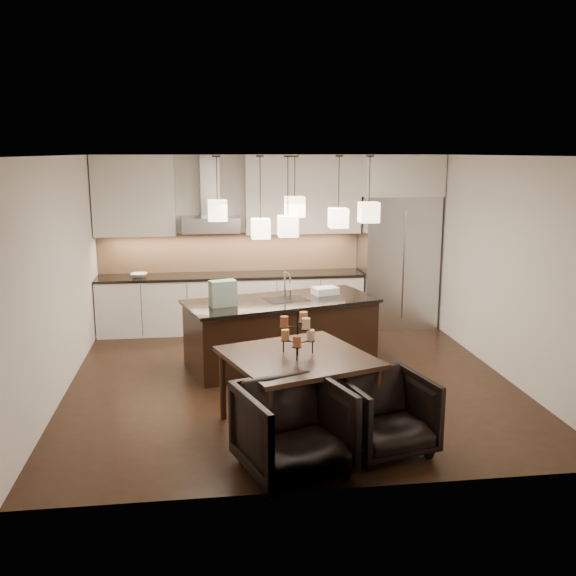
{
  "coord_description": "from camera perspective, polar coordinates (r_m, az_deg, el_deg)",
  "views": [
    {
      "loc": [
        -1.04,
        -7.69,
        2.85
      ],
      "look_at": [
        0.0,
        0.2,
        1.15
      ],
      "focal_mm": 40.0,
      "sensor_mm": 36.0,
      "label": 1
    }
  ],
  "objects": [
    {
      "name": "dining_table",
      "position": [
        6.72,
        0.84,
        -9.27
      ],
      "size": [
        1.72,
        1.72,
        0.81
      ],
      "primitive_type": null,
      "rotation": [
        0.0,
        0.0,
        0.33
      ],
      "color": "black",
      "rests_on": "floor"
    },
    {
      "name": "hood_chimney",
      "position": [
        10.29,
        -6.94,
        9.02
      ],
      "size": [
        0.3,
        0.28,
        0.96
      ],
      "primitive_type": "cube",
      "color": "#B7B7BA",
      "rests_on": "hood_canopy"
    },
    {
      "name": "candle_d",
      "position": [
        6.61,
        1.39,
        -2.59
      ],
      "size": [
        0.1,
        0.1,
        0.11
      ],
      "primitive_type": "cylinder",
      "rotation": [
        0.0,
        0.0,
        0.33
      ],
      "color": "#CB7C3D",
      "rests_on": "candelabra"
    },
    {
      "name": "tote_bag",
      "position": [
        8.24,
        -5.81,
        -0.47
      ],
      "size": [
        0.37,
        0.26,
        0.33
      ],
      "primitive_type": "cube",
      "rotation": [
        0.0,
        0.0,
        0.28
      ],
      "color": "#204E2C",
      "rests_on": "island_top"
    },
    {
      "name": "pendant_f",
      "position": [
        8.05,
        -0.01,
        5.52
      ],
      "size": [
        0.24,
        0.24,
        0.26
      ],
      "primitive_type": "cube",
      "color": "beige",
      "rests_on": "ceiling"
    },
    {
      "name": "floor",
      "position": [
        8.27,
        0.18,
        -8.18
      ],
      "size": [
        5.5,
        5.5,
        0.02
      ],
      "primitive_type": "cube",
      "color": "black",
      "rests_on": "ground"
    },
    {
      "name": "fruit_bowl",
      "position": [
        10.3,
        -13.1,
        1.12
      ],
      "size": [
        0.27,
        0.27,
        0.06
      ],
      "primitive_type": "imported",
      "rotation": [
        0.0,
        0.0,
        -0.04
      ],
      "color": "silver",
      "rests_on": "countertop"
    },
    {
      "name": "upper_cab_right",
      "position": [
        10.4,
        1.33,
        8.33
      ],
      "size": [
        1.85,
        0.35,
        1.25
      ],
      "primitive_type": "cube",
      "color": "silver",
      "rests_on": "wall_back"
    },
    {
      "name": "ceiling",
      "position": [
        7.76,
        0.2,
        11.76
      ],
      "size": [
        5.5,
        5.5,
        0.02
      ],
      "primitive_type": "cube",
      "color": "white",
      "rests_on": "wall_back"
    },
    {
      "name": "wall_right",
      "position": [
        8.7,
        18.53,
        1.83
      ],
      "size": [
        0.02,
        5.5,
        2.8
      ],
      "primitive_type": "cube",
      "color": "silver",
      "rests_on": "ground"
    },
    {
      "name": "candle_c",
      "position": [
        6.38,
        0.79,
        -4.76
      ],
      "size": [
        0.1,
        0.1,
        0.11
      ],
      "primitive_type": "cylinder",
      "rotation": [
        0.0,
        0.0,
        0.33
      ],
      "color": "brown",
      "rests_on": "candelabra"
    },
    {
      "name": "backsplash",
      "position": [
        10.55,
        -5.17,
        3.2
      ],
      "size": [
        4.21,
        0.02,
        0.63
      ],
      "primitive_type": "cube",
      "color": "tan",
      "rests_on": "countertop"
    },
    {
      "name": "candelabra",
      "position": [
        6.51,
        0.86,
        -3.99
      ],
      "size": [
        0.49,
        0.49,
        0.48
      ],
      "primitive_type": null,
      "rotation": [
        0.0,
        0.0,
        0.33
      ],
      "color": "black",
      "rests_on": "dining_table"
    },
    {
      "name": "armchair_right",
      "position": [
        6.35,
        8.66,
        -11.01
      ],
      "size": [
        0.98,
        1.0,
        0.75
      ],
      "primitive_type": "imported",
      "rotation": [
        0.0,
        0.0,
        0.24
      ],
      "color": "black",
      "rests_on": "floor"
    },
    {
      "name": "pendant_d",
      "position": [
        8.66,
        4.49,
        6.23
      ],
      "size": [
        0.24,
        0.24,
        0.26
      ],
      "primitive_type": "cube",
      "color": "beige",
      "rests_on": "ceiling"
    },
    {
      "name": "pendant_c",
      "position": [
        8.27,
        0.6,
        7.23
      ],
      "size": [
        0.24,
        0.24,
        0.26
      ],
      "primitive_type": "cube",
      "color": "beige",
      "rests_on": "ceiling"
    },
    {
      "name": "candle_b",
      "position": [
        6.6,
        -0.24,
        -4.17
      ],
      "size": [
        0.1,
        0.1,
        0.11
      ],
      "primitive_type": "cylinder",
      "rotation": [
        0.0,
        0.0,
        0.33
      ],
      "color": "#CB7C3D",
      "rests_on": "candelabra"
    },
    {
      "name": "lower_cabinets",
      "position": [
        10.41,
        -5.02,
        -1.38
      ],
      "size": [
        4.21,
        0.62,
        0.88
      ],
      "primitive_type": "cube",
      "color": "silver",
      "rests_on": "floor"
    },
    {
      "name": "fridge_panel",
      "position": [
        10.55,
        9.95,
        9.84
      ],
      "size": [
        1.26,
        0.72,
        0.65
      ],
      "primitive_type": "cube",
      "color": "silver",
      "rests_on": "refrigerator"
    },
    {
      "name": "pendant_a",
      "position": [
        8.21,
        -6.28,
        6.86
      ],
      "size": [
        0.24,
        0.24,
        0.26
      ],
      "primitive_type": "cube",
      "color": "beige",
      "rests_on": "ceiling"
    },
    {
      "name": "wall_back",
      "position": [
        10.6,
        -1.81,
        4.19
      ],
      "size": [
        5.5,
        0.02,
        2.8
      ],
      "primitive_type": "cube",
      "color": "silver",
      "rests_on": "ground"
    },
    {
      "name": "island_body",
      "position": [
        8.7,
        -0.62,
        -4.08
      ],
      "size": [
        2.63,
        1.61,
        0.86
      ],
      "primitive_type": "cube",
      "rotation": [
        0.0,
        0.0,
        0.28
      ],
      "color": "black",
      "rests_on": "floor"
    },
    {
      "name": "candle_a",
      "position": [
        6.59,
        2.03,
        -4.21
      ],
      "size": [
        0.1,
        0.1,
        0.11
      ],
      "primitive_type": "cylinder",
      "rotation": [
        0.0,
        0.0,
        0.33
      ],
      "color": "#D2AD84",
      "rests_on": "candelabra"
    },
    {
      "name": "island_top",
      "position": [
        8.58,
        -0.63,
        -1.18
      ],
      "size": [
        2.73,
        1.71,
        0.04
      ],
      "primitive_type": "cube",
      "rotation": [
        0.0,
        0.0,
        0.28
      ],
      "color": "black",
      "rests_on": "island_body"
    },
    {
      "name": "upper_cab_left",
      "position": [
        10.34,
        -13.52,
        7.98
      ],
      "size": [
        1.25,
        0.35,
        1.25
      ],
      "primitive_type": "cube",
      "color": "silver",
      "rests_on": "wall_back"
    },
    {
      "name": "faucet",
      "position": [
        8.67,
        -0.28,
        0.34
      ],
      "size": [
        0.16,
        0.25,
        0.37
      ],
      "primitive_type": null,
      "rotation": [
        0.0,
        0.0,
        0.28
      ],
      "color": "silver",
      "rests_on": "island_top"
    },
    {
      "name": "wall_front",
      "position": [
        5.24,
        4.24,
        -4.02
      ],
      "size": [
        5.5,
        0.02,
        2.8
      ],
      "primitive_type": "cube",
      "color": "silver",
      "rests_on": "ground"
    },
    {
      "name": "food_container",
      "position": [
        8.92,
        3.32,
        -0.25
      ],
      "size": [
        0.39,
        0.32,
        0.1
      ],
      "primitive_type": "cube",
      "rotation": [
        0.0,
        0.0,
        0.28
      ],
      "color": "silver",
      "rests_on": "island_top"
    },
    {
      "name": "hood_canopy",
      "position": [
        10.23,
        -6.85,
        5.63
      ],
      "size": [
        0.9,
        0.52,
        0.24
      ],
      "primitive_type": "cube",
      "color": "#B7B7BA",
      "rests_on": "wall_back"
    },
    {
      "name": "candle_e",
      "position": [
        6.43,
        -0.34,
        -3.01
      ],
      "size": [
        0.1,
        0.1,
        0.11
      ],
      "primitive_type": "cylinder",
      "rotation": [
        0.0,
        0.0,
        0.33
      ],
      "color": "brown",
      "rests_on": "candelabra"
    },
    {
      "name": "candle_f",
      "position": [
        6.37,
        1.62,
        -3.18
      ],
      "size": [
        0.1,
        0.1,
        0.11
      ],
      "primitive_type": "cylinder",
      "rotation": [
        0.0,
        0.0,
        0.33
      ],
      "color": "#D2AD84",
      "rests_on": "candelabra"
    },
    {
      "name": "refrigerator",
      "position": [
        10.7,
        9.68,
        2.33
      ],
      "size": [
        1.2,
        0.72,
        2.15
      ],
      "primitive_type": "cube",
      "color": "#B7B7BA",
      "rests_on": "floor"
    },
    {
      "name": "armchair_left",
      "position": [
        5.86,
        0.48,
        -12.49
      ],
      "size": [
        1.14,
        1.15,
        0.83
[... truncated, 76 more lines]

